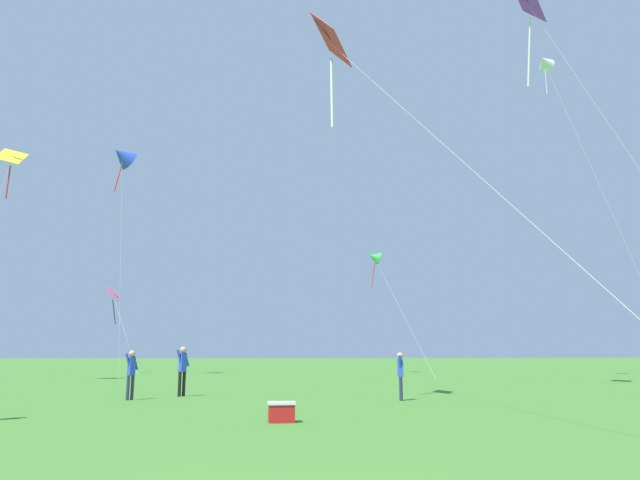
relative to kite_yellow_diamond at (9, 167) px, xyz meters
The scene contains 11 objects.
kite_yellow_diamond is the anchor object (origin of this frame).
kite_blue_delta 10.14m from the kite_yellow_diamond, 61.42° to the left, with size 2.69×5.78×16.46m.
kite_red_high 21.83m from the kite_yellow_diamond, 45.08° to the right, with size 4.46×12.81×12.97m.
kite_green_small 26.25m from the kite_yellow_diamond, 24.33° to the left, with size 1.43×12.66×9.69m.
kite_purple_streamer 28.46m from the kite_yellow_diamond, 21.48° to the right, with size 4.97×7.95×18.76m.
kite_white_distant 34.00m from the kite_yellow_diamond, ahead, with size 3.75×6.44×21.35m.
kite_pink_low 15.86m from the kite_yellow_diamond, 76.10° to the left, with size 3.44×5.60×6.72m.
person_near_tree 25.39m from the kite_yellow_diamond, 39.73° to the right, with size 0.25×0.48×1.51m.
person_foreground_watcher 19.15m from the kite_yellow_diamond, 55.17° to the right, with size 0.44×0.39×1.58m.
person_far_back 19.02m from the kite_yellow_diamond, 47.68° to the right, with size 0.49×0.40×1.72m.
picnic_cooler 26.62m from the kite_yellow_diamond, 56.44° to the right, with size 0.60×0.40×0.44m.
Camera 1 is at (-0.29, -4.70, 1.48)m, focal length 32.33 mm.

